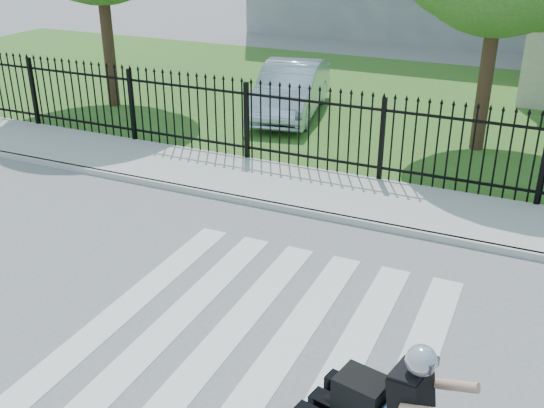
% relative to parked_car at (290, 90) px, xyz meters
% --- Properties ---
extents(ground, '(120.00, 120.00, 0.00)m').
position_rel_parked_car_xyz_m(ground, '(3.53, -9.68, -0.72)').
color(ground, slate).
rests_on(ground, ground).
extents(crosswalk, '(5.00, 5.50, 0.01)m').
position_rel_parked_car_xyz_m(crosswalk, '(3.53, -9.68, -0.71)').
color(crosswalk, silver).
rests_on(crosswalk, ground).
extents(sidewalk, '(40.00, 2.00, 0.12)m').
position_rel_parked_car_xyz_m(sidewalk, '(3.53, -4.68, -0.66)').
color(sidewalk, '#ADAAA3').
rests_on(sidewalk, ground).
extents(curb, '(40.00, 0.12, 0.12)m').
position_rel_parked_car_xyz_m(curb, '(3.53, -5.68, -0.66)').
color(curb, '#ADAAA3').
rests_on(curb, ground).
extents(grass_strip, '(40.00, 12.00, 0.02)m').
position_rel_parked_car_xyz_m(grass_strip, '(3.53, 2.32, -0.71)').
color(grass_strip, '#375E20').
rests_on(grass_strip, ground).
extents(iron_fence, '(26.00, 0.04, 1.80)m').
position_rel_parked_car_xyz_m(iron_fence, '(3.53, -3.68, 0.18)').
color(iron_fence, black).
rests_on(iron_fence, ground).
extents(parked_car, '(2.26, 4.45, 1.40)m').
position_rel_parked_car_xyz_m(parked_car, '(0.00, 0.00, 0.00)').
color(parked_car, '#ACBDD8').
rests_on(parked_car, grass_strip).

